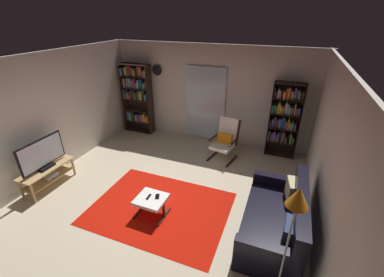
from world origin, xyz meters
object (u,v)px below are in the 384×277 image
(tv_stand, at_px, (48,174))
(bookshelf_near_tv, at_px, (137,95))
(ottoman, at_px, (151,201))
(leather_sofa, at_px, (277,220))
(cell_phone, at_px, (157,196))
(lounge_armchair, at_px, (225,138))
(floor_lamp_by_sofa, at_px, (296,209))
(tv_remote, at_px, (149,197))
(wall_clock, at_px, (157,70))
(bookshelf_near_sofa, at_px, (284,118))
(television, at_px, (42,155))

(tv_stand, relative_size, bookshelf_near_tv, 0.55)
(tv_stand, distance_m, ottoman, 2.40)
(leather_sofa, distance_m, cell_phone, 2.04)
(lounge_armchair, bearing_deg, leather_sofa, -56.35)
(ottoman, height_order, floor_lamp_by_sofa, floor_lamp_by_sofa)
(leather_sofa, xyz_separation_m, ottoman, (-2.11, -0.30, -0.02))
(tv_remote, relative_size, cell_phone, 1.03)
(tv_stand, bearing_deg, wall_clock, 75.14)
(tv_stand, xyz_separation_m, floor_lamp_by_sofa, (4.61, -0.67, 1.14))
(bookshelf_near_sofa, xyz_separation_m, lounge_armchair, (-1.26, -0.67, -0.46))
(tv_stand, relative_size, cell_phone, 7.92)
(lounge_armchair, height_order, ottoman, lounge_armchair)
(lounge_armchair, height_order, tv_remote, lounge_armchair)
(leather_sofa, bearing_deg, ottoman, -171.86)
(bookshelf_near_tv, distance_m, floor_lamp_by_sofa, 5.77)
(leather_sofa, relative_size, cell_phone, 12.69)
(television, relative_size, lounge_armchair, 0.97)
(tv_stand, distance_m, bookshelf_near_sofa, 5.42)
(leather_sofa, relative_size, wall_clock, 6.13)
(tv_stand, relative_size, tv_remote, 7.70)
(television, distance_m, cell_phone, 2.52)
(bookshelf_near_tv, bearing_deg, wall_clock, 17.28)
(ottoman, bearing_deg, floor_lamp_by_sofa, -17.76)
(lounge_armchair, xyz_separation_m, cell_phone, (-0.61, -2.36, -0.17))
(television, distance_m, bookshelf_near_tv, 3.14)
(tv_stand, distance_m, tv_remote, 2.35)
(tv_remote, bearing_deg, ottoman, -10.57)
(bookshelf_near_tv, height_order, ottoman, bookshelf_near_tv)
(tv_stand, height_order, tv_remote, tv_stand)
(tv_stand, distance_m, wall_clock, 3.74)
(cell_phone, height_order, floor_lamp_by_sofa, floor_lamp_by_sofa)
(cell_phone, relative_size, wall_clock, 0.48)
(tv_stand, relative_size, leather_sofa, 0.62)
(tv_stand, xyz_separation_m, tv_remote, (2.35, 0.04, 0.07))
(tv_stand, height_order, bookshelf_near_sofa, bookshelf_near_sofa)
(bookshelf_near_tv, relative_size, tv_remote, 14.04)
(bookshelf_near_sofa, relative_size, wall_clock, 6.43)
(television, height_order, tv_remote, television)
(bookshelf_near_sofa, bearing_deg, cell_phone, -121.79)
(television, relative_size, ottoman, 1.87)
(bookshelf_near_sofa, height_order, lounge_armchair, bookshelf_near_sofa)
(bookshelf_near_tv, height_order, tv_remote, bookshelf_near_tv)
(television, xyz_separation_m, bookshelf_near_sofa, (4.36, 3.13, 0.24))
(bookshelf_near_tv, relative_size, cell_phone, 14.44)
(bookshelf_near_tv, distance_m, tv_remote, 3.78)
(television, height_order, bookshelf_near_tv, bookshelf_near_tv)
(tv_stand, xyz_separation_m, wall_clock, (0.87, 3.29, 1.55))
(television, relative_size, bookshelf_near_tv, 0.49)
(ottoman, bearing_deg, cell_phone, 40.33)
(floor_lamp_by_sofa, distance_m, wall_clock, 5.47)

